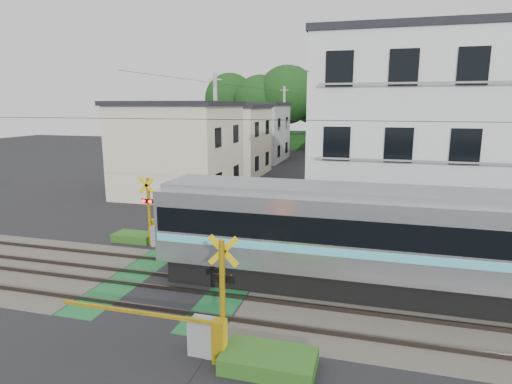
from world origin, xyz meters
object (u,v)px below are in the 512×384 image
(commuter_train, at_px, (414,242))
(crossing_signal_far, at_px, (159,230))
(apartment_block, at_px, (422,135))
(pedestrian, at_px, (320,166))
(crossing_signal_near, at_px, (206,328))

(commuter_train, distance_m, crossing_signal_far, 10.62)
(commuter_train, xyz_separation_m, apartment_block, (0.81, 8.29, 2.81))
(commuter_train, bearing_deg, crossing_signal_far, 166.57)
(crossing_signal_far, relative_size, pedestrian, 2.99)
(crossing_signal_far, bearing_deg, commuter_train, -13.43)
(crossing_signal_near, distance_m, apartment_block, 14.95)
(crossing_signal_near, bearing_deg, crossing_signal_far, 125.29)
(commuter_train, xyz_separation_m, crossing_signal_far, (-10.27, 2.45, -1.13))
(commuter_train, xyz_separation_m, crossing_signal_near, (-5.10, -4.85, -1.13))
(crossing_signal_near, xyz_separation_m, crossing_signal_far, (-5.17, 7.31, 0.00))
(apartment_block, distance_m, pedestrian, 16.92)
(crossing_signal_near, distance_m, crossing_signal_far, 8.95)
(crossing_signal_near, relative_size, apartment_block, 0.46)
(crossing_signal_far, bearing_deg, pedestrian, 78.02)
(pedestrian, bearing_deg, crossing_signal_far, 89.02)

